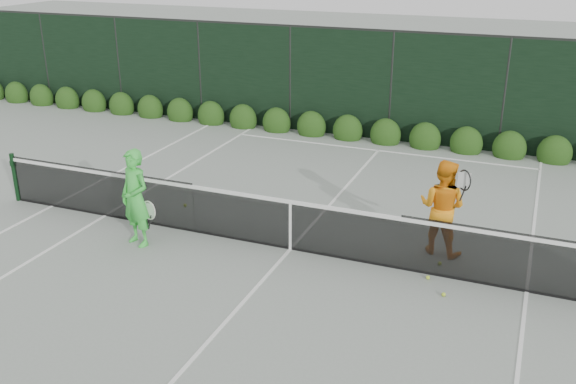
% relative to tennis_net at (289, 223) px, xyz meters
% --- Properties ---
extents(ground, '(80.00, 80.00, 0.00)m').
position_rel_tennis_net_xyz_m(ground, '(0.02, 0.00, -0.53)').
color(ground, gray).
rests_on(ground, ground).
extents(tennis_net, '(12.90, 0.10, 1.07)m').
position_rel_tennis_net_xyz_m(tennis_net, '(0.00, 0.00, 0.00)').
color(tennis_net, '#113317').
rests_on(tennis_net, ground).
extents(player_woman, '(0.77, 0.63, 1.83)m').
position_rel_tennis_net_xyz_m(player_woman, '(-2.69, -0.83, 0.38)').
color(player_woman, green).
rests_on(player_woman, ground).
extents(player_man, '(0.98, 0.84, 1.76)m').
position_rel_tennis_net_xyz_m(player_man, '(2.56, 0.92, 0.35)').
color(player_man, orange).
rests_on(player_man, ground).
extents(court_lines, '(11.03, 23.83, 0.01)m').
position_rel_tennis_net_xyz_m(court_lines, '(0.02, 0.00, -0.53)').
color(court_lines, white).
rests_on(court_lines, ground).
extents(windscreen_fence, '(32.00, 21.07, 3.06)m').
position_rel_tennis_net_xyz_m(windscreen_fence, '(0.02, -2.71, 0.98)').
color(windscreen_fence, black).
rests_on(windscreen_fence, ground).
extents(hedge_row, '(31.66, 0.65, 0.94)m').
position_rel_tennis_net_xyz_m(hedge_row, '(0.02, 7.15, -0.30)').
color(hedge_row, '#17360E').
rests_on(hedge_row, ground).
extents(tennis_balls, '(5.79, 1.74, 0.07)m').
position_rel_tennis_net_xyz_m(tennis_balls, '(1.34, 0.16, -0.50)').
color(tennis_balls, '#B6D52F').
rests_on(tennis_balls, ground).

